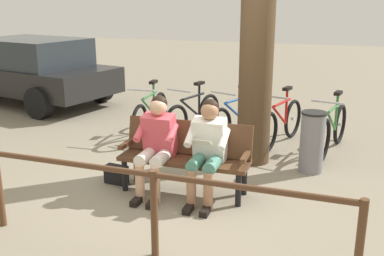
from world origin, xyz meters
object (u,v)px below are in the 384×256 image
Objects in this scene: handbag at (116,175)px; parked_car at (29,69)px; bicycle_purple at (151,115)px; bicycle_red at (332,130)px; person_reading at (207,146)px; person_companion at (156,141)px; bicycle_green at (237,120)px; bench at (186,152)px; bicycle_blue at (193,116)px; tree_trunk at (257,32)px; litter_bin at (312,142)px; bicycle_silver at (281,124)px.

handbag is 5.49m from parked_car.
bicycle_red is at bearing 87.40° from bicycle_purple.
person_reading is 0.72× the size of bicycle_red.
person_companion is 4.00× the size of handbag.
bench is at bearing 17.50° from bicycle_green.
person_companion reaches higher than bicycle_blue.
tree_trunk is at bearing 170.73° from parked_car.
tree_trunk is at bearing -114.82° from bench.
litter_bin is 0.51× the size of bicycle_red.
bicycle_purple reaches higher than litter_bin.
bench is 2.49m from bicycle_purple.
tree_trunk is 2.15m from bicycle_blue.
bench is at bearing 39.46° from litter_bin.
bicycle_red is at bearing -179.75° from parked_car.
person_reading reaches higher than bicycle_red.
bicycle_green is at bearing -82.56° from bicycle_red.
bicycle_silver is 0.74m from bicycle_green.
person_reading is 0.75× the size of bicycle_green.
litter_bin is 1.21m from bicycle_silver.
person_reading reaches higher than bicycle_silver.
bicycle_purple is (1.73, -2.20, -0.31)m from person_reading.
litter_bin is (-1.73, -1.34, -0.24)m from person_companion.
parked_car reaches higher than person_reading.
bench is at bearing 66.61° from tree_trunk.
litter_bin is 6.87m from parked_car.
bench is 0.97× the size of bicycle_red.
handbag is at bearing 8.72° from bicycle_blue.
person_reading is 0.71× the size of bicycle_purple.
person_companion is 2.20m from litter_bin.
bicycle_purple is at bearing 170.43° from parked_car.
handbag is 0.18× the size of bicycle_blue.
person_companion is (0.64, 0.02, -0.00)m from person_reading.
tree_trunk is at bearing -41.90° from bicycle_red.
bench is 0.39m from person_companion.
bicycle_green is (0.74, 0.01, 0.00)m from bicycle_silver.
bicycle_red is 2.31m from bicycle_blue.
bench is 2.23m from bicycle_green.
bicycle_silver is at bearing 110.68° from bicycle_green.
litter_bin is 0.51× the size of bicycle_purple.
bicycle_silver is (-0.84, -2.23, -0.15)m from bench.
tree_trunk is 4.41× the size of litter_bin.
bicycle_silver is at bearing -103.57° from person_reading.
bicycle_green is (0.47, -0.91, -1.52)m from tree_trunk.
person_reading is 2.58m from bicycle_blue.
bicycle_silver is at bearing -61.50° from litter_bin.
bicycle_purple is 0.38× the size of parked_car.
parked_car is at bearing -90.02° from bicycle_red.
parked_car reaches higher than litter_bin.
bicycle_blue is 0.97× the size of bicycle_purple.
bicycle_purple is 3.93m from parked_car.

